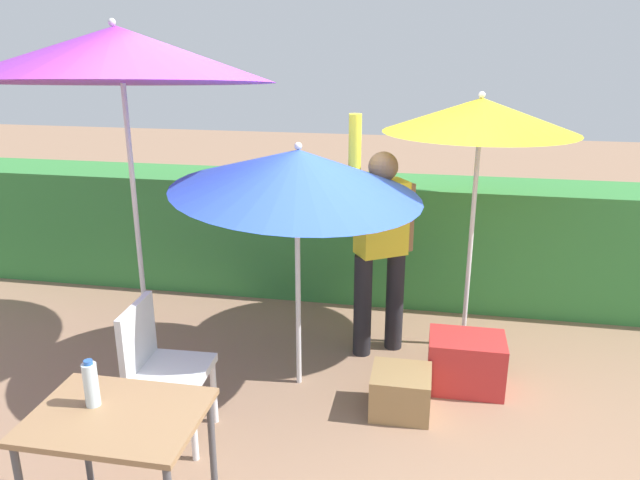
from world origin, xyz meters
TOP-DOWN VIEW (x-y plane):
  - ground_plane at (0.00, 0.00)m, footprint 24.00×24.00m
  - hedge_row at (0.00, 2.06)m, footprint 8.00×0.70m
  - umbrella_rainbow at (1.03, 1.11)m, footprint 1.42×1.42m
  - umbrella_orange at (-0.15, 0.31)m, footprint 1.69×1.67m
  - umbrella_yellow at (-1.36, 0.37)m, footprint 2.09×2.10m
  - person_vendor at (0.36, 0.89)m, footprint 0.51×0.38m
  - chair_plastic at (-0.84, -0.47)m, footprint 0.46×0.46m
  - cooler_box at (1.02, 0.46)m, footprint 0.53×0.37m
  - crate_cardboard at (0.59, 0.07)m, footprint 0.39×0.37m
  - folding_table at (-0.68, -1.28)m, footprint 0.80×0.60m
  - bottle_water at (-0.82, -1.23)m, footprint 0.07×0.07m

SIDE VIEW (x-z plane):
  - ground_plane at x=0.00m, z-range 0.00..0.00m
  - crate_cardboard at x=0.59m, z-range 0.00..0.29m
  - cooler_box at x=1.02m, z-range 0.00..0.39m
  - chair_plastic at x=-0.84m, z-range 0.07..0.96m
  - hedge_row at x=0.00m, z-range 0.00..1.12m
  - folding_table at x=-0.68m, z-range 0.27..0.99m
  - bottle_water at x=-0.82m, z-range 0.71..0.95m
  - person_vendor at x=0.36m, z-range -0.01..1.87m
  - umbrella_orange at x=-0.15m, z-range 0.66..2.44m
  - umbrella_rainbow at x=1.03m, z-range 0.84..2.85m
  - umbrella_yellow at x=-1.36m, z-range 0.99..3.56m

